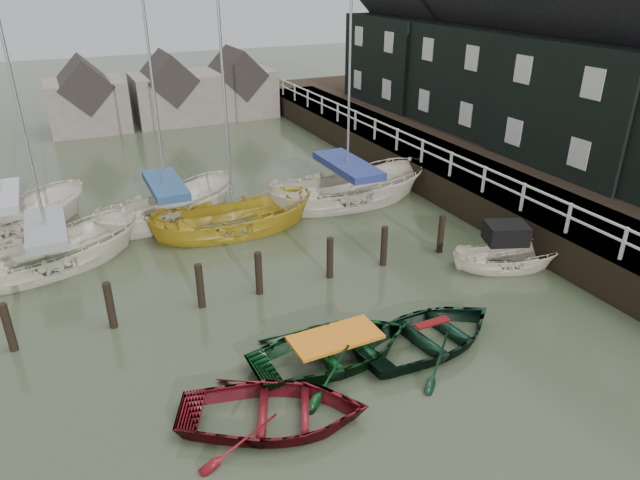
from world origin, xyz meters
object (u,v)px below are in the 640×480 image
rowboat_dkgreen (430,344)px  sailboat_a (54,265)px  sailboat_e (10,231)px  sailboat_b (169,217)px  motorboat (505,264)px  sailboat_d (347,201)px  sailboat_c (234,230)px  rowboat_red (275,422)px  rowboat_green (335,359)px

rowboat_dkgreen → sailboat_a: 12.60m
rowboat_dkgreen → sailboat_e: (-10.25, 12.67, 0.06)m
sailboat_a → rowboat_dkgreen: bearing=-151.3°
sailboat_a → sailboat_b: (4.33, 2.44, 0.00)m
rowboat_dkgreen → motorboat: (4.80, 2.54, 0.12)m
rowboat_dkgreen → sailboat_d: (2.73, 10.00, 0.06)m
rowboat_dkgreen → sailboat_b: size_ratio=0.36×
sailboat_c → sailboat_b: bearing=46.8°
rowboat_red → rowboat_green: 2.65m
motorboat → sailboat_e: 18.15m
sailboat_b → motorboat: bearing=-152.5°
rowboat_red → sailboat_e: bearing=45.4°
sailboat_e → rowboat_dkgreen: bearing=-164.1°
sailboat_a → sailboat_b: sailboat_b is taller
sailboat_c → sailboat_e: bearing=70.3°
rowboat_red → sailboat_e: size_ratio=0.42×
sailboat_a → sailboat_c: size_ratio=1.08×
rowboat_red → sailboat_c: bearing=11.0°
motorboat → sailboat_a: bearing=85.6°
sailboat_b → sailboat_a: bearing=100.4°
sailboat_d → sailboat_e: sailboat_d is taller
rowboat_green → rowboat_dkgreen: 2.61m
rowboat_red → sailboat_d: 13.27m
rowboat_dkgreen → sailboat_b: (-4.52, 11.40, 0.07)m
rowboat_red → rowboat_green: rowboat_green is taller
rowboat_dkgreen → sailboat_a: bearing=36.8°
sailboat_a → sailboat_e: (-1.40, 3.71, -0.00)m
sailboat_c → sailboat_e: 8.46m
sailboat_d → rowboat_dkgreen: bearing=167.9°
sailboat_d → sailboat_c: bearing=101.5°
sailboat_b → sailboat_c: bearing=-156.5°
sailboat_a → sailboat_d: size_ratio=0.93×
sailboat_a → motorboat: bearing=-131.2°
rowboat_green → sailboat_c: bearing=-1.7°
sailboat_a → rowboat_red: bearing=-173.6°
rowboat_red → sailboat_a: size_ratio=0.37×
rowboat_green → sailboat_d: size_ratio=0.36×
rowboat_red → sailboat_c: 10.42m
rowboat_green → sailboat_e: bearing=30.9°
rowboat_red → sailboat_d: bearing=-10.9°
rowboat_red → sailboat_d: sailboat_d is taller
motorboat → sailboat_c: bearing=68.4°
motorboat → sailboat_b: size_ratio=0.33×
motorboat → sailboat_b: bearing=67.3°
rowboat_green → sailboat_b: 11.06m
sailboat_c → sailboat_d: bearing=-77.4°
rowboat_dkgreen → rowboat_green: bearing=70.7°
sailboat_b → rowboat_red: bearing=159.8°
rowboat_red → sailboat_a: (-4.08, 9.91, 0.07)m
sailboat_c → sailboat_d: size_ratio=0.86×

